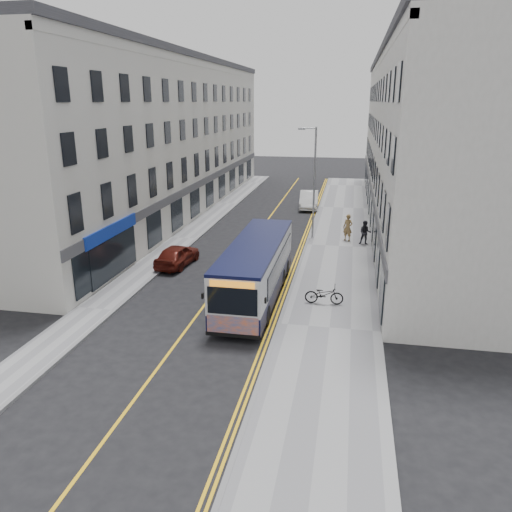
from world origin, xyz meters
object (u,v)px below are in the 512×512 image
at_px(city_bus, 256,268).
at_px(car_white, 309,200).
at_px(pedestrian_near, 348,228).
at_px(streetlamp, 313,179).
at_px(bicycle, 324,294).
at_px(car_maroon, 177,255).
at_px(pedestrian_far, 365,233).

bearing_deg(city_bus, car_white, 88.36).
xyz_separation_m(pedestrian_near, car_white, (-3.77, 11.42, -0.28)).
bearing_deg(streetlamp, pedestrian_near, -10.45).
bearing_deg(bicycle, streetlamp, 6.07).
distance_m(streetlamp, car_white, 11.57).
bearing_deg(bicycle, car_maroon, 61.61).
relative_size(pedestrian_near, pedestrian_far, 1.13).
xyz_separation_m(streetlamp, pedestrian_far, (3.82, -1.25, -3.42)).
height_order(city_bus, bicycle, city_bus).
bearing_deg(pedestrian_far, streetlamp, 163.59).
relative_size(city_bus, pedestrian_near, 5.38).
relative_size(pedestrian_near, car_white, 0.40).
relative_size(car_white, car_maroon, 1.22).
bearing_deg(city_bus, bicycle, -6.15).
xyz_separation_m(city_bus, car_maroon, (-5.75, 4.31, -0.96)).
bearing_deg(bicycle, pedestrian_far, -12.27).
bearing_deg(car_maroon, car_white, -103.11).
bearing_deg(car_white, bicycle, -86.85).
distance_m(pedestrian_far, car_white, 13.17).
height_order(bicycle, car_white, car_white).
bearing_deg(car_maroon, bicycle, 158.81).
bearing_deg(bicycle, pedestrian_near, -5.95).
height_order(streetlamp, bicycle, streetlamp).
distance_m(city_bus, pedestrian_near, 12.52).
bearing_deg(city_bus, streetlamp, 81.48).
height_order(pedestrian_near, car_white, pedestrian_near).
xyz_separation_m(city_bus, bicycle, (3.49, -0.38, -1.02)).
distance_m(pedestrian_far, car_maroon, 13.17).
bearing_deg(streetlamp, pedestrian_far, -18.15).
height_order(streetlamp, car_maroon, streetlamp).
xyz_separation_m(pedestrian_near, pedestrian_far, (1.21, -0.77, -0.11)).
bearing_deg(bicycle, car_white, 5.38).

